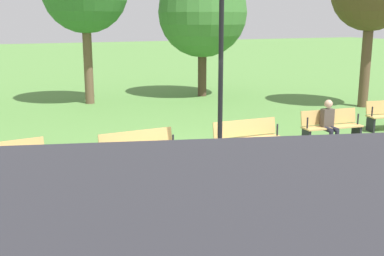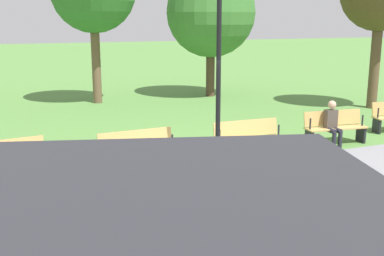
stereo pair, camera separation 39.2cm
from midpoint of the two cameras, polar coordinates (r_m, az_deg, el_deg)
The scene contains 9 objects.
ground_plane at distance 11.11m, azimuth -0.35°, elevation -4.35°, with size 120.00×120.00×0.00m, color #54843D.
path_paving at distance 9.15m, azimuth 5.79°, elevation -8.26°, with size 28.68×4.09×0.01m, color gray.
bench_1 at distance 13.43m, azimuth 15.50°, elevation 0.29°, with size 1.75×0.66×0.89m.
bench_2 at distance 11.68m, azimuth 5.68°, elevation -1.15°, with size 1.73×0.54×0.89m.
bench_3 at distance 10.59m, azimuth -7.45°, elevation -2.68°, with size 1.73×0.54×0.89m.
bench_4 at distance 10.36m, azimuth -22.66°, elevation -3.95°, with size 1.75×0.66×0.89m.
person_seated at distance 13.19m, azimuth 15.27°, elevation 0.82°, with size 0.36×0.55×1.20m.
tree_3 at distance 20.73m, azimuth 0.70°, elevation 13.62°, with size 3.77×3.77×5.45m.
lamp_post at distance 9.64m, azimuth 2.34°, elevation 11.18°, with size 0.32×0.32×4.37m.
Camera 1 is at (4.57, 9.58, 3.30)m, focal length 44.55 mm.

